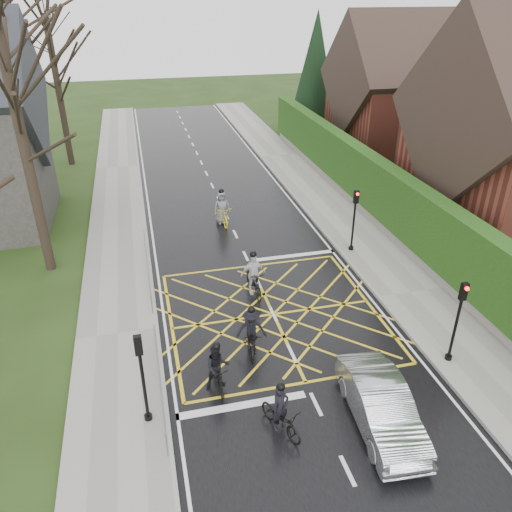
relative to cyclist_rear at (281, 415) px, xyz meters
name	(u,v)px	position (x,y,z in m)	size (l,w,h in m)	color
ground	(273,314)	(1.35, 5.69, -0.55)	(120.00, 120.00, 0.00)	#1E2F0F
road	(273,314)	(1.35, 5.69, -0.55)	(9.00, 80.00, 0.01)	black
sidewalk_right	(410,293)	(7.35, 5.69, -0.48)	(3.00, 80.00, 0.15)	gray
sidewalk_left	(118,335)	(-4.65, 5.69, -0.48)	(3.00, 80.00, 0.15)	gray
stone_wall	(384,225)	(9.10, 11.69, -0.20)	(0.50, 38.00, 0.70)	slate
hedge	(388,194)	(9.10, 11.69, 1.55)	(0.90, 38.00, 2.80)	#13360E
house_far	(404,98)	(16.11, 23.69, 3.81)	(9.80, 8.80, 10.30)	maroon
conifer	(315,74)	(12.10, 31.69, 4.44)	(4.60, 4.60, 10.00)	black
tree_near	(12,91)	(-7.65, 11.69, 7.36)	(9.24, 9.24, 11.44)	black
tree_mid	(16,50)	(-8.65, 19.69, 8.08)	(10.08, 10.08, 12.48)	black
tree_far	(53,60)	(-7.95, 27.69, 6.64)	(8.40, 8.40, 10.40)	black
railing_south	(160,377)	(-3.30, 2.19, 0.23)	(0.05, 5.04, 1.03)	slate
railing_north	(147,263)	(-3.30, 9.69, 0.24)	(0.05, 6.04, 1.03)	slate
traffic_light_ne	(354,221)	(6.45, 9.88, 1.11)	(0.24, 0.31, 3.21)	black
traffic_light_se	(456,323)	(6.45, 1.48, 1.11)	(0.24, 0.31, 3.21)	black
traffic_light_sw	(143,380)	(-3.75, 1.19, 1.11)	(0.24, 0.31, 3.21)	black
cyclist_rear	(281,415)	(0.00, 0.00, 0.00)	(1.25, 1.85, 1.70)	black
cyclist_back	(218,372)	(-1.47, 2.15, 0.12)	(0.81, 1.79, 1.78)	black
cyclist_mid	(252,334)	(0.03, 3.78, 0.11)	(1.17, 1.96, 1.82)	black
cyclist_front	(254,278)	(0.95, 7.38, 0.18)	(1.10, 2.02, 1.99)	black
cyclist_lead	(222,212)	(0.95, 14.73, 0.14)	(0.94, 2.10, 1.99)	gold
car	(381,406)	(2.90, -0.49, 0.15)	(1.48, 4.26, 1.40)	#A5A7AC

